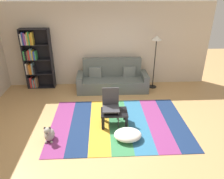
{
  "coord_description": "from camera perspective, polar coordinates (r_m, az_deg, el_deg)",
  "views": [
    {
      "loc": [
        -0.19,
        -4.34,
        3.0
      ],
      "look_at": [
        0.06,
        0.61,
        0.65
      ],
      "focal_mm": 33.81,
      "sensor_mm": 36.0,
      "label": 1
    }
  ],
  "objects": [
    {
      "name": "tv_remote",
      "position": [
        5.07,
        1.14,
        -5.81
      ],
      "size": [
        0.1,
        0.15,
        0.02
      ],
      "primitive_type": "cube",
      "rotation": [
        0.0,
        0.0,
        0.42
      ],
      "color": "black",
      "rests_on": "coffee_table"
    },
    {
      "name": "ground_plane",
      "position": [
        5.28,
        -0.3,
        -9.24
      ],
      "size": [
        14.0,
        14.0,
        0.0
      ],
      "primitive_type": "plane",
      "color": "tan"
    },
    {
      "name": "pouf",
      "position": [
        4.75,
        4.28,
        -12.11
      ],
      "size": [
        0.61,
        0.49,
        0.21
      ],
      "primitive_type": "ellipsoid",
      "color": "white",
      "rests_on": "rug"
    },
    {
      "name": "dog",
      "position": [
        4.88,
        -16.64,
        -11.48
      ],
      "size": [
        0.22,
        0.35,
        0.4
      ],
      "color": "#9E998E",
      "rests_on": "ground_plane"
    },
    {
      "name": "folding_chair",
      "position": [
        5.07,
        -0.36,
        -3.72
      ],
      "size": [
        0.4,
        0.4,
        0.9
      ],
      "rotation": [
        0.0,
        0.0,
        -0.51
      ],
      "color": "#38383D",
      "rests_on": "ground_plane"
    },
    {
      "name": "back_wall",
      "position": [
        7.09,
        -1.3,
        11.92
      ],
      "size": [
        6.8,
        0.1,
        2.7
      ],
      "primitive_type": "cube",
      "color": "beige",
      "rests_on": "ground_plane"
    },
    {
      "name": "coffee_table",
      "position": [
        5.11,
        0.59,
        -6.67
      ],
      "size": [
        0.64,
        0.46,
        0.35
      ],
      "color": "black",
      "rests_on": "rug"
    },
    {
      "name": "couch",
      "position": [
        6.91,
        0.12,
        2.7
      ],
      "size": [
        2.26,
        0.8,
        1.0
      ],
      "color": "#59605B",
      "rests_on": "ground_plane"
    },
    {
      "name": "rug",
      "position": [
        5.3,
        1.83,
        -9.09
      ],
      "size": [
        3.31,
        2.32,
        0.01
      ],
      "color": "#843370",
      "rests_on": "ground_plane"
    },
    {
      "name": "standing_lamp",
      "position": [
        6.85,
        11.85,
        11.75
      ],
      "size": [
        0.32,
        0.32,
        1.73
      ],
      "color": "black",
      "rests_on": "ground_plane"
    },
    {
      "name": "bookshelf",
      "position": [
        7.27,
        -20.22,
        7.69
      ],
      "size": [
        0.9,
        0.28,
        1.95
      ],
      "color": "black",
      "rests_on": "ground_plane"
    }
  ]
}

